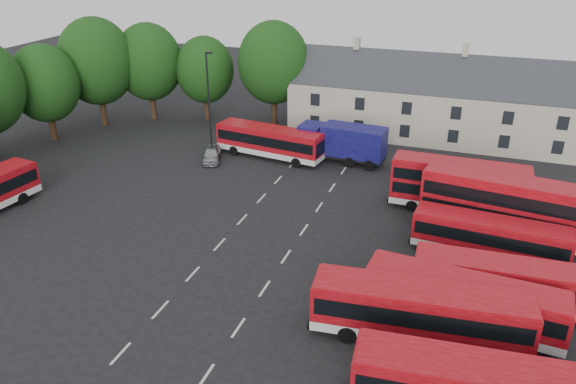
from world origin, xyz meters
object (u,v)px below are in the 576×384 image
at_px(box_truck, 343,142).
at_px(lamppost, 209,100).
at_px(bus_dd_south, 503,204).
at_px(silver_car, 212,154).

bearing_deg(box_truck, lamppost, -167.04).
distance_m(bus_dd_south, box_truck, 17.67).
xyz_separation_m(bus_dd_south, lamppost, (-27.21, 8.54, 2.70)).
bearing_deg(box_truck, silver_car, -156.96).
bearing_deg(bus_dd_south, box_truck, 151.37).
height_order(bus_dd_south, box_truck, bus_dd_south).
height_order(box_truck, lamppost, lamppost).
relative_size(bus_dd_south, lamppost, 1.15).
bearing_deg(bus_dd_south, silver_car, 173.72).
xyz_separation_m(bus_dd_south, box_truck, (-14.25, 10.44, -0.59)).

